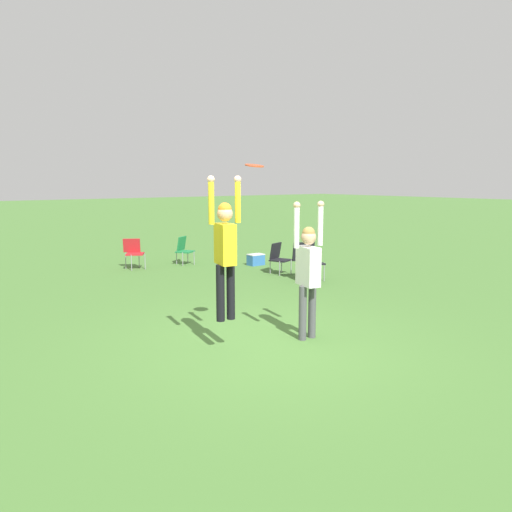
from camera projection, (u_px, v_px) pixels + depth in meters
ground_plane at (264, 344)px, 7.48m from camera, size 120.00×120.00×0.00m
person_jumping at (225, 245)px, 6.96m from camera, size 0.54×0.42×2.04m
person_defending at (308, 267)px, 7.56m from camera, size 0.59×0.47×2.12m
frisbee at (254, 166)px, 7.04m from camera, size 0.27×0.27×0.06m
camping_chair_0 at (134, 251)px, 13.78m from camera, size 0.63×0.69×0.83m
camping_chair_1 at (278, 256)px, 13.07m from camera, size 0.59×0.63×0.80m
camping_chair_2 at (184, 248)px, 14.54m from camera, size 0.61×0.68×0.80m
camping_chair_3 at (307, 258)px, 12.18m from camera, size 0.70×0.75×0.93m
cooler_box at (256, 260)px, 14.40m from camera, size 0.46×0.31×0.32m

